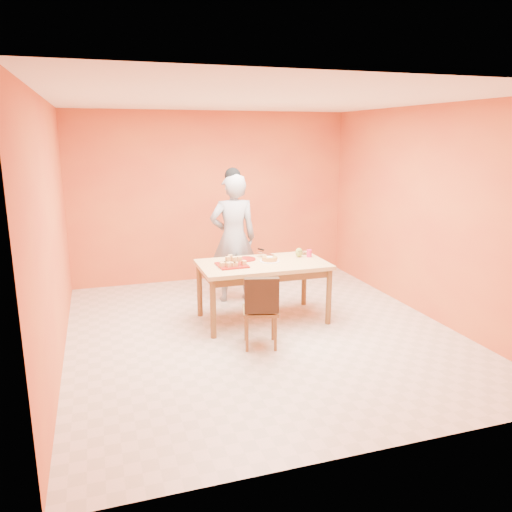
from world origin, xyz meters
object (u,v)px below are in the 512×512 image
object	(u,v)px
dining_table	(263,270)
magenta_glass	(309,253)
person	(233,238)
checker_tin	(304,253)
red_dinner_plate	(245,259)
egg_ornament	(299,253)
pastry_platter	(232,265)
sponge_cake	(270,259)
dining_chair	(261,309)

from	to	relation	value
dining_table	magenta_glass	size ratio (longest dim) A/B	16.47
person	checker_tin	bearing A→B (deg)	145.52
person	red_dinner_plate	bearing A→B (deg)	91.21
dining_table	egg_ornament	size ratio (longest dim) A/B	13.04
pastry_platter	red_dinner_plate	size ratio (longest dim) A/B	1.32
sponge_cake	dining_chair	bearing A→B (deg)	-115.43
dining_table	person	bearing A→B (deg)	98.73
person	pastry_platter	size ratio (longest dim) A/B	5.14
magenta_glass	checker_tin	bearing A→B (deg)	92.91
dining_chair	red_dinner_plate	size ratio (longest dim) A/B	3.17
magenta_glass	checker_tin	distance (m)	0.16
red_dinner_plate	magenta_glass	distance (m)	0.85
dining_chair	person	distance (m)	1.75
red_dinner_plate	sponge_cake	xyz separation A→B (m)	(0.27, -0.19, 0.03)
dining_table	red_dinner_plate	world-z (taller)	red_dinner_plate
magenta_glass	checker_tin	size ratio (longest dim) A/B	1.02
red_dinner_plate	checker_tin	bearing A→B (deg)	3.26
dining_table	dining_chair	size ratio (longest dim) A/B	1.88
person	egg_ornament	xyz separation A→B (m)	(0.68, -0.76, -0.09)
sponge_cake	person	bearing A→B (deg)	105.58
red_dinner_plate	checker_tin	xyz separation A→B (m)	(0.84, 0.05, 0.01)
person	magenta_glass	distance (m)	1.14
sponge_cake	magenta_glass	size ratio (longest dim) A/B	2.04
person	egg_ornament	bearing A→B (deg)	135.50
dining_chair	magenta_glass	size ratio (longest dim) A/B	8.75
checker_tin	dining_table	bearing A→B (deg)	-158.39
person	red_dinner_plate	xyz separation A→B (m)	(-0.03, -0.68, -0.14)
dining_table	magenta_glass	bearing A→B (deg)	8.87
dining_table	sponge_cake	bearing A→B (deg)	17.62
dining_table	checker_tin	xyz separation A→B (m)	(0.67, 0.27, 0.11)
dining_chair	sponge_cake	size ratio (longest dim) A/B	4.29
dining_table	pastry_platter	bearing A→B (deg)	-175.18
red_dinner_plate	sponge_cake	distance (m)	0.33
red_dinner_plate	egg_ornament	xyz separation A→B (m)	(0.71, -0.08, 0.05)
dining_table	red_dinner_plate	xyz separation A→B (m)	(-0.16, 0.22, 0.10)
sponge_cake	egg_ornament	bearing A→B (deg)	13.34
sponge_cake	egg_ornament	size ratio (longest dim) A/B	1.62
pastry_platter	magenta_glass	bearing A→B (deg)	7.35
dining_table	egg_ornament	distance (m)	0.59
red_dinner_plate	magenta_glass	size ratio (longest dim) A/B	2.76
magenta_glass	egg_ornament	bearing A→B (deg)	166.52
person	pastry_platter	world-z (taller)	person
dining_table	red_dinner_plate	distance (m)	0.29
dining_table	egg_ornament	bearing A→B (deg)	14.16
egg_ornament	pastry_platter	bearing A→B (deg)	-177.88
person	checker_tin	xyz separation A→B (m)	(0.81, -0.63, -0.13)
dining_chair	egg_ornament	xyz separation A→B (m)	(0.83, 0.92, 0.38)
dining_chair	egg_ornament	world-z (taller)	egg_ornament
pastry_platter	checker_tin	xyz separation A→B (m)	(1.08, 0.30, 0.00)
person	magenta_glass	xyz separation A→B (m)	(0.82, -0.79, -0.10)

